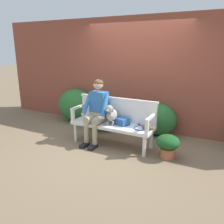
% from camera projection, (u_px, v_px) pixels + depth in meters
% --- Properties ---
extents(ground_plane, '(40.00, 40.00, 0.00)m').
position_uv_depth(ground_plane, '(112.00, 144.00, 4.80)').
color(ground_plane, '#7A664C').
extents(brick_garden_fence, '(8.00, 0.30, 2.64)m').
position_uv_depth(brick_garden_fence, '(138.00, 74.00, 5.59)').
color(brick_garden_fence, brown).
rests_on(brick_garden_fence, ground).
extents(hedge_bush_far_right, '(1.02, 0.76, 0.87)m').
position_uv_depth(hedge_bush_far_right, '(76.00, 105.00, 6.22)').
color(hedge_bush_far_right, '#286B2D').
rests_on(hedge_bush_far_right, ground).
extents(hedge_bush_far_left, '(1.13, 1.03, 0.55)m').
position_uv_depth(hedge_bush_far_left, '(104.00, 116.00, 5.85)').
color(hedge_bush_far_left, '#1E5B23').
rests_on(hedge_bush_far_left, ground).
extents(hedge_bush_mid_left, '(0.86, 0.65, 0.73)m').
position_uv_depth(hedge_bush_mid_left, '(158.00, 119.00, 5.27)').
color(hedge_bush_mid_left, '#286B2D').
rests_on(hedge_bush_mid_left, ground).
extents(garden_bench, '(1.70, 0.52, 0.45)m').
position_uv_depth(garden_bench, '(112.00, 127.00, 4.69)').
color(garden_bench, white).
rests_on(garden_bench, ground).
extents(bench_backrest, '(1.74, 0.06, 0.50)m').
position_uv_depth(bench_backrest, '(117.00, 109.00, 4.80)').
color(bench_backrest, white).
rests_on(bench_backrest, garden_bench).
extents(bench_armrest_left_end, '(0.06, 0.52, 0.28)m').
position_uv_depth(bench_armrest_left_end, '(76.00, 110.00, 4.91)').
color(bench_armrest_left_end, white).
rests_on(bench_armrest_left_end, garden_bench).
extents(bench_armrest_right_end, '(0.06, 0.52, 0.28)m').
position_uv_depth(bench_armrest_right_end, '(149.00, 121.00, 4.18)').
color(bench_armrest_right_end, white).
rests_on(bench_armrest_right_end, garden_bench).
extents(person_seated, '(0.56, 0.66, 1.32)m').
position_uv_depth(person_seated, '(97.00, 109.00, 4.74)').
color(person_seated, black).
rests_on(person_seated, ground).
extents(dog_on_bench, '(0.23, 0.43, 0.42)m').
position_uv_depth(dog_on_bench, '(111.00, 114.00, 4.58)').
color(dog_on_bench, gray).
rests_on(dog_on_bench, garden_bench).
extents(tennis_racket, '(0.44, 0.56, 0.03)m').
position_uv_depth(tennis_racket, '(141.00, 128.00, 4.44)').
color(tennis_racket, blue).
rests_on(tennis_racket, garden_bench).
extents(baseball_glove, '(0.22, 0.17, 0.09)m').
position_uv_depth(baseball_glove, '(147.00, 127.00, 4.35)').
color(baseball_glove, brown).
rests_on(baseball_glove, garden_bench).
extents(sports_bag, '(0.33, 0.28, 0.14)m').
position_uv_depth(sports_bag, '(122.00, 121.00, 4.62)').
color(sports_bag, '#2856A3').
rests_on(sports_bag, garden_bench).
extents(potted_plant, '(0.43, 0.43, 0.44)m').
position_uv_depth(potted_plant, '(168.00, 144.00, 4.16)').
color(potted_plant, '#A85B3D').
rests_on(potted_plant, ground).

